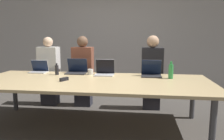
% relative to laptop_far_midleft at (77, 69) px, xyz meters
% --- Properties ---
extents(ground_plane, '(24.00, 24.00, 0.00)m').
position_rel_laptop_far_midleft_xyz_m(ground_plane, '(0.41, -0.58, -0.80)').
color(ground_plane, '#4C4742').
extents(curtain_wall, '(12.00, 0.06, 2.80)m').
position_rel_laptop_far_midleft_xyz_m(curtain_wall, '(0.41, 1.85, 0.60)').
color(curtain_wall, '#BCB7B2').
rests_on(curtain_wall, ground_plane).
extents(conference_table, '(3.58, 1.43, 0.72)m').
position_rel_laptop_far_midleft_xyz_m(conference_table, '(0.41, -0.58, -0.12)').
color(conference_table, '#D6B77F').
rests_on(conference_table, ground_plane).
extents(laptop_far_midleft, '(0.36, 0.26, 0.26)m').
position_rel_laptop_far_midleft_xyz_m(laptop_far_midleft, '(0.00, 0.00, 0.00)').
color(laptop_far_midleft, '#333338').
rests_on(laptop_far_midleft, conference_table).
extents(person_far_midleft, '(0.40, 0.24, 1.39)m').
position_rel_laptop_far_midleft_xyz_m(person_far_midleft, '(0.01, 0.40, -0.12)').
color(person_far_midleft, '#2D2D38').
rests_on(person_far_midleft, ground_plane).
extents(cup_far_midleft, '(0.09, 0.09, 0.10)m').
position_rel_laptop_far_midleft_xyz_m(cup_far_midleft, '(0.28, -0.09, -0.03)').
color(cup_far_midleft, white).
rests_on(cup_far_midleft, conference_table).
extents(bottle_far_midleft, '(0.06, 0.06, 0.20)m').
position_rel_laptop_far_midleft_xyz_m(bottle_far_midleft, '(-0.30, -0.19, 0.01)').
color(bottle_far_midleft, black).
rests_on(bottle_far_midleft, conference_table).
extents(laptop_far_left, '(0.31, 0.23, 0.23)m').
position_rel_laptop_far_midleft_xyz_m(laptop_far_left, '(-0.72, -0.00, -0.01)').
color(laptop_far_left, silver).
rests_on(laptop_far_left, conference_table).
extents(person_far_left, '(0.40, 0.24, 1.37)m').
position_rel_laptop_far_midleft_xyz_m(person_far_left, '(-0.69, 0.38, -0.14)').
color(person_far_left, '#2D2D38').
rests_on(person_far_left, ground_plane).
extents(laptop_far_center, '(0.33, 0.26, 0.27)m').
position_rel_laptop_far_midleft_xyz_m(laptop_far_center, '(0.53, -0.10, 0.00)').
color(laptop_far_center, silver).
rests_on(laptop_far_center, conference_table).
extents(laptop_far_right, '(0.33, 0.28, 0.27)m').
position_rel_laptop_far_midleft_xyz_m(laptop_far_right, '(1.32, -0.11, 0.00)').
color(laptop_far_right, '#333338').
rests_on(laptop_far_right, conference_table).
extents(person_far_right, '(0.40, 0.24, 1.40)m').
position_rel_laptop_far_midleft_xyz_m(person_far_right, '(1.36, 0.38, -0.11)').
color(person_far_right, '#2D2D38').
rests_on(person_far_right, ground_plane).
extents(bottle_far_right, '(0.07, 0.07, 0.27)m').
position_rel_laptop_far_midleft_xyz_m(bottle_far_right, '(1.62, -0.28, 0.04)').
color(bottle_far_right, green).
rests_on(bottle_far_right, conference_table).
extents(stapler, '(0.11, 0.15, 0.05)m').
position_rel_laptop_far_midleft_xyz_m(stapler, '(0.00, -0.67, -0.05)').
color(stapler, black).
rests_on(stapler, conference_table).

